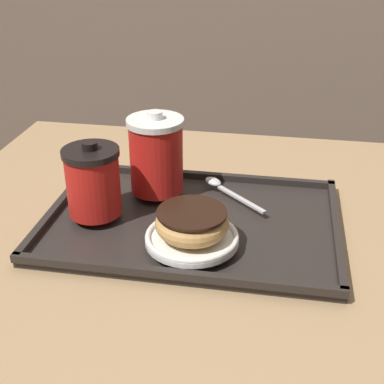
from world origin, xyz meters
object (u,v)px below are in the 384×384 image
object	(u,v)px
coffee_cup_front	(93,181)
coffee_cup_rear	(156,154)
spoon	(221,187)
donut_chocolate_glazed	(192,222)

from	to	relation	value
coffee_cup_front	coffee_cup_rear	bearing A→B (deg)	50.52
coffee_cup_front	coffee_cup_rear	size ratio (longest dim) A/B	0.86
coffee_cup_front	spoon	xyz separation A→B (m)	(0.19, 0.12, -0.05)
coffee_cup_rear	spoon	xyz separation A→B (m)	(0.11, 0.02, -0.06)
donut_chocolate_glazed	coffee_cup_rear	bearing A→B (deg)	119.77
coffee_cup_rear	spoon	bearing A→B (deg)	10.30
coffee_cup_rear	donut_chocolate_glazed	bearing A→B (deg)	-60.23
spoon	coffee_cup_rear	bearing A→B (deg)	53.24
coffee_cup_rear	donut_chocolate_glazed	xyz separation A→B (m)	(0.09, -0.16, -0.03)
donut_chocolate_glazed	spoon	world-z (taller)	donut_chocolate_glazed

